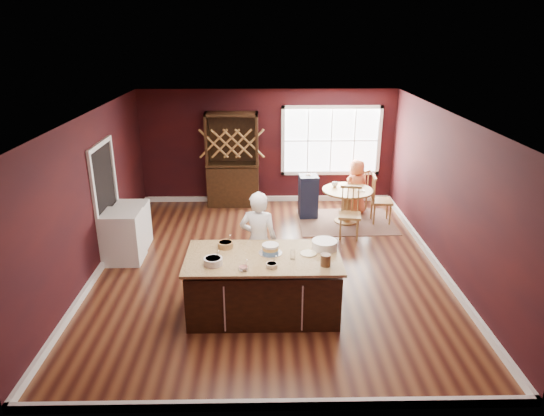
% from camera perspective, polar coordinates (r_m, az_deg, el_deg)
% --- Properties ---
extents(room_shell, '(7.00, 7.00, 7.00)m').
position_cam_1_polar(room_shell, '(8.21, -0.26, 1.56)').
color(room_shell, brown).
rests_on(room_shell, ground).
extents(window, '(2.36, 0.10, 1.66)m').
position_cam_1_polar(window, '(11.63, 6.96, 7.87)').
color(window, white).
rests_on(window, room_shell).
extents(doorway, '(0.08, 1.26, 2.13)m').
position_cam_1_polar(doorway, '(9.34, -18.87, 0.68)').
color(doorway, white).
rests_on(doorway, room_shell).
extents(kitchen_island, '(2.24, 1.17, 0.92)m').
position_cam_1_polar(kitchen_island, '(7.24, -1.03, -9.13)').
color(kitchen_island, black).
rests_on(kitchen_island, ground).
extents(dining_table, '(1.09, 1.09, 0.75)m').
position_cam_1_polar(dining_table, '(10.59, 8.83, 1.06)').
color(dining_table, brown).
rests_on(dining_table, ground).
extents(baker, '(0.67, 0.51, 1.67)m').
position_cam_1_polar(baker, '(7.69, -1.59, -3.95)').
color(baker, white).
rests_on(baker, ground).
extents(layer_cake, '(0.34, 0.34, 0.14)m').
position_cam_1_polar(layer_cake, '(7.07, -0.18, -4.83)').
color(layer_cake, silver).
rests_on(layer_cake, kitchen_island).
extents(bowl_blue, '(0.26, 0.26, 0.10)m').
position_cam_1_polar(bowl_blue, '(6.81, -6.94, -6.24)').
color(bowl_blue, silver).
rests_on(bowl_blue, kitchen_island).
extents(bowl_yellow, '(0.23, 0.23, 0.09)m').
position_cam_1_polar(bowl_yellow, '(7.30, -5.49, -4.31)').
color(bowl_yellow, '#9B7A48').
rests_on(bowl_yellow, kitchen_island).
extents(bowl_pink, '(0.14, 0.14, 0.05)m').
position_cam_1_polar(bowl_pink, '(6.64, -3.39, -7.09)').
color(bowl_pink, white).
rests_on(bowl_pink, kitchen_island).
extents(bowl_olive, '(0.16, 0.16, 0.06)m').
position_cam_1_polar(bowl_olive, '(6.70, -0.04, -6.76)').
color(bowl_olive, beige).
rests_on(bowl_olive, kitchen_island).
extents(drinking_glass, '(0.07, 0.07, 0.15)m').
position_cam_1_polar(drinking_glass, '(6.90, 2.46, -5.49)').
color(drinking_glass, silver).
rests_on(drinking_glass, kitchen_island).
extents(dinner_plate, '(0.24, 0.24, 0.02)m').
position_cam_1_polar(dinner_plate, '(7.10, 4.30, -5.35)').
color(dinner_plate, '#FDEEB7').
rests_on(dinner_plate, kitchen_island).
extents(white_tub, '(0.38, 0.38, 0.13)m').
position_cam_1_polar(white_tub, '(7.26, 6.19, -4.30)').
color(white_tub, white).
rests_on(white_tub, kitchen_island).
extents(stoneware_crock, '(0.14, 0.14, 0.17)m').
position_cam_1_polar(stoneware_crock, '(6.76, 6.32, -6.11)').
color(stoneware_crock, brown).
rests_on(stoneware_crock, kitchen_island).
extents(rug, '(2.09, 1.63, 0.01)m').
position_cam_1_polar(rug, '(10.77, 8.68, -1.59)').
color(rug, brown).
rests_on(rug, ground).
extents(chair_east, '(0.45, 0.47, 1.07)m').
position_cam_1_polar(chair_east, '(10.73, 12.79, 1.06)').
color(chair_east, brown).
rests_on(chair_east, ground).
extents(chair_south, '(0.51, 0.49, 1.06)m').
position_cam_1_polar(chair_south, '(9.81, 9.13, -0.59)').
color(chair_south, brown).
rests_on(chair_south, ground).
extents(chair_north, '(0.56, 0.56, 0.98)m').
position_cam_1_polar(chair_north, '(11.40, 10.00, 2.19)').
color(chair_north, brown).
rests_on(chair_north, ground).
extents(seated_woman, '(0.73, 0.63, 1.27)m').
position_cam_1_polar(seated_woman, '(11.09, 9.86, 2.44)').
color(seated_woman, '#D0663C').
rests_on(seated_woman, ground).
extents(high_chair, '(0.43, 0.43, 1.00)m').
position_cam_1_polar(high_chair, '(10.81, 4.28, 1.48)').
color(high_chair, black).
rests_on(high_chair, ground).
extents(toddler, '(0.18, 0.14, 0.26)m').
position_cam_1_polar(toddler, '(10.73, 4.65, 3.06)').
color(toddler, '#8CA5BF').
rests_on(toddler, high_chair).
extents(table_plate, '(0.18, 0.18, 0.01)m').
position_cam_1_polar(table_plate, '(10.48, 10.36, 2.04)').
color(table_plate, beige).
rests_on(table_plate, dining_table).
extents(table_cup, '(0.15, 0.15, 0.10)m').
position_cam_1_polar(table_cup, '(10.65, 7.40, 2.78)').
color(table_cup, white).
rests_on(table_cup, dining_table).
extents(hutch, '(1.20, 0.50, 2.21)m').
position_cam_1_polar(hutch, '(11.39, -4.67, 5.63)').
color(hutch, '#3A2212').
rests_on(hutch, ground).
extents(washer, '(0.65, 0.63, 0.94)m').
position_cam_1_polar(washer, '(9.15, -17.07, -3.25)').
color(washer, white).
rests_on(washer, ground).
extents(dryer, '(0.60, 0.58, 0.87)m').
position_cam_1_polar(dryer, '(9.73, -16.08, -1.93)').
color(dryer, white).
rests_on(dryer, ground).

